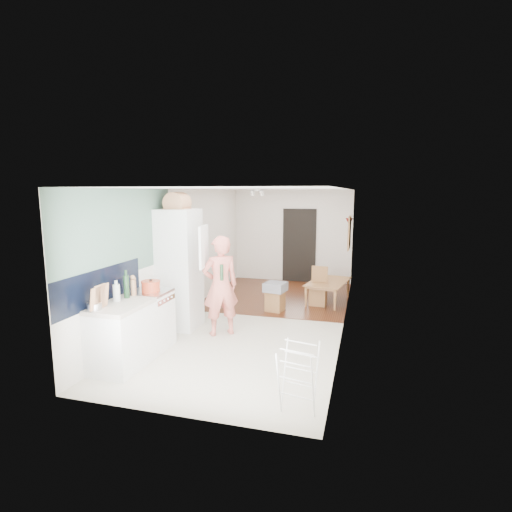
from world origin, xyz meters
The scene contains 32 objects.
room_shell centered at (0.00, 0.00, 1.25)m, with size 3.20×7.00×2.50m, color silver, non-canonical shape.
floor centered at (0.00, 0.00, 0.00)m, with size 3.20×7.00×0.01m, color beige.
wood_floor_overlay centered at (0.00, 1.85, 0.01)m, with size 3.20×3.30×0.01m, color #522F15.
sage_wall_panel centered at (-1.59, -2.00, 1.85)m, with size 0.02×3.00×1.30m, color slate.
tile_splashback centered at (-1.59, -2.55, 1.15)m, with size 0.02×1.90×0.50m, color black.
doorway_recess centered at (0.20, 3.48, 1.00)m, with size 0.90×0.04×2.00m, color black.
base_cabinet centered at (-1.30, -2.55, 0.43)m, with size 0.60×0.90×0.86m, color white.
worktop centered at (-1.30, -2.55, 0.89)m, with size 0.62×0.92×0.06m, color beige.
range_cooker centered at (-1.30, -1.80, 0.44)m, with size 0.60×0.60×0.88m, color white.
cooker_top centered at (-1.30, -1.80, 0.90)m, with size 0.60×0.60×0.04m, color silver.
fridge_housing centered at (-1.27, -0.78, 1.07)m, with size 0.66×0.66×2.15m, color white.
fridge_door centered at (-0.66, -1.08, 1.55)m, with size 0.56×0.04×0.70m, color white.
fridge_interior centered at (-0.96, -0.78, 1.55)m, with size 0.02×0.52×0.66m, color white.
pinboard centered at (1.58, 1.90, 1.55)m, with size 0.03×0.90×0.70m, color tan.
pinboard_frame centered at (1.57, 1.90, 1.55)m, with size 0.01×0.94×0.74m, color #95663E.
wall_sconce centered at (1.54, 2.55, 1.75)m, with size 0.18×0.18×0.16m, color #6A0D0B.
person centered at (-0.43, -0.94, 1.02)m, with size 0.74×0.49×2.04m, color #E37566.
dining_table centered at (1.20, 1.60, 0.20)m, with size 1.16×0.65×0.41m, color #95663E.
dining_chair centered at (0.99, 1.31, 0.42)m, with size 0.35×0.35×0.84m, color #95663E, non-canonical shape.
stool centered at (0.18, 0.62, 0.22)m, with size 0.33×0.33×0.44m, color #95663E, non-canonical shape.
grey_drape centered at (0.20, 0.57, 0.53)m, with size 0.41×0.41×0.18m, color gray.
drying_rack centered at (1.27, -3.01, 0.38)m, with size 0.39×0.35×0.77m, color white, non-canonical shape.
bread_bin centered at (-1.28, -0.77, 2.25)m, with size 0.40×0.38×0.21m, color tan, non-canonical shape.
red_casserole centered at (-1.25, -1.82, 1.01)m, with size 0.29×0.29×0.17m, color #C84426.
steel_pan centered at (-1.45, -2.89, 0.97)m, with size 0.19×0.19×0.09m, color silver.
held_bottle centered at (-0.34, -1.11, 1.13)m, with size 0.06×0.06×0.27m, color #1D3F22.
bottle_a centered at (-1.39, -2.25, 1.09)m, with size 0.08×0.08×0.33m, color #1D3F22.
bottle_b centered at (-1.40, -2.23, 1.06)m, with size 0.06×0.06×0.27m, color #1D3F22.
bottle_c centered at (-1.43, -2.44, 1.04)m, with size 0.10×0.10×0.24m, color silver.
pepper_mill_front centered at (-1.41, -2.02, 1.02)m, with size 0.06×0.06×0.20m, color tan.
pepper_mill_back centered at (-1.37, -2.11, 1.04)m, with size 0.07×0.07×0.24m, color tan.
chopping_boards centered at (-1.39, -2.86, 1.09)m, with size 0.04×0.25×0.34m, color tan, non-canonical shape.
Camera 1 is at (1.93, -7.19, 2.45)m, focal length 28.00 mm.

